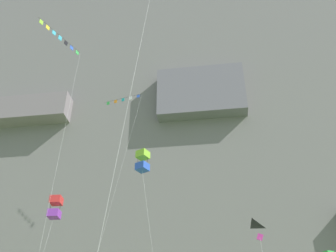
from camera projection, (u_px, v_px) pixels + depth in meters
cliff_face at (206, 146)px, 67.71m from camera, size 180.00×25.62×72.30m
kite_box_high_right at (55, 207)px, 35.39m from camera, size 1.11×5.20×16.27m
kite_delta_near_cliff at (267, 238)px, 29.04m from camera, size 1.39×4.66×11.38m
kite_box_far_right at (143, 161)px, 34.56m from camera, size 3.62×2.95×19.35m
kite_banner_front_field at (121, 115)px, 50.57m from camera, size 5.50×6.02×34.04m
kite_banner_mid_right at (59, 49)px, 41.10m from camera, size 3.78×5.64×33.32m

